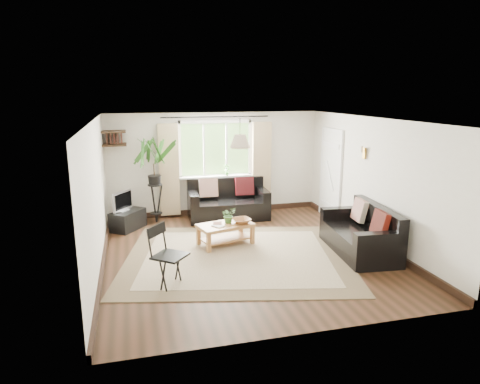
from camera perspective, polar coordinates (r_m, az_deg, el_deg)
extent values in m
plane|color=black|center=(7.85, 0.73, -8.13)|extent=(5.50, 5.50, 0.00)
plane|color=white|center=(7.33, 0.79, 9.63)|extent=(5.50, 5.50, 0.00)
cube|color=silver|center=(10.13, -3.31, 3.78)|extent=(5.00, 0.02, 2.40)
cube|color=silver|center=(5.00, 9.06, -6.35)|extent=(5.00, 0.02, 2.40)
cube|color=silver|center=(7.28, -18.62, -0.67)|extent=(0.02, 5.50, 2.40)
cube|color=silver|center=(8.49, 17.28, 1.35)|extent=(0.02, 5.50, 2.40)
cube|color=beige|center=(7.68, -0.43, -8.56)|extent=(4.51, 4.09, 0.02)
cube|color=silver|center=(9.97, 11.99, 2.19)|extent=(0.06, 0.96, 2.06)
imported|color=#3C6B2B|center=(8.16, -1.54, -3.09)|extent=(0.33, 0.31, 0.30)
imported|color=#925C32|center=(8.16, 0.20, -3.86)|extent=(0.41, 0.41, 0.09)
imported|color=silver|center=(7.93, -3.32, -4.67)|extent=(0.26, 0.27, 0.02)
imported|color=brown|center=(8.13, -3.60, -4.21)|extent=(0.21, 0.25, 0.02)
cube|color=black|center=(9.41, -14.72, -3.62)|extent=(0.80, 0.86, 0.41)
imported|color=#2D6023|center=(10.09, -1.77, 2.97)|extent=(0.14, 0.10, 0.27)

